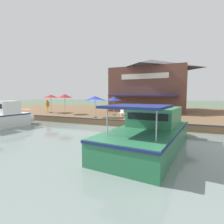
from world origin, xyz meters
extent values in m
plane|color=#4C5B47|center=(0.00, 0.00, 0.00)|extent=(220.00, 220.00, 0.00)
cube|color=brown|center=(-11.00, 0.00, 0.30)|extent=(22.00, 56.00, 0.60)
cube|color=#2D2D33|center=(-0.10, 0.00, 0.65)|extent=(0.20, 50.40, 0.10)
cube|color=brown|center=(-13.49, 2.25, 3.74)|extent=(9.76, 10.46, 6.29)
pyramid|color=#4C474C|center=(-13.49, 2.25, 7.71)|extent=(10.25, 10.99, 1.65)
cube|color=navy|center=(-7.71, 2.25, 2.90)|extent=(1.80, 8.89, 0.16)
cube|color=silver|center=(-8.57, 2.25, 5.47)|extent=(0.08, 6.28, 0.70)
cylinder|color=#B7B7B7|center=(-4.04, -9.53, 1.75)|extent=(0.06, 0.06, 2.31)
cylinder|color=#2D2D33|center=(-4.04, -9.53, 0.63)|extent=(0.36, 0.36, 0.06)
cone|color=maroon|center=(-4.04, -9.53, 2.84)|extent=(2.06, 2.06, 0.41)
cone|color=white|center=(-4.04, -9.53, 2.86)|extent=(1.28, 1.28, 0.33)
sphere|color=white|center=(-4.04, -9.53, 3.05)|extent=(0.08, 0.08, 0.08)
cylinder|color=#B7B7B7|center=(-3.16, -6.47, 1.77)|extent=(0.06, 0.06, 2.34)
cylinder|color=#2D2D33|center=(-3.16, -6.47, 0.63)|extent=(0.36, 0.36, 0.06)
cone|color=maroon|center=(-3.16, -6.47, 2.87)|extent=(1.86, 1.86, 0.45)
cone|color=white|center=(-3.16, -6.47, 2.89)|extent=(1.15, 1.15, 0.36)
sphere|color=white|center=(-3.16, -6.47, 3.10)|extent=(0.08, 0.08, 0.08)
cylinder|color=#B7B7B7|center=(-1.51, -1.23, 1.64)|extent=(0.06, 0.06, 2.09)
cylinder|color=#2D2D33|center=(-1.51, -1.23, 0.63)|extent=(0.36, 0.36, 0.06)
cone|color=navy|center=(-1.51, -1.23, 2.62)|extent=(2.30, 2.30, 0.46)
cone|color=white|center=(-1.51, -1.23, 2.64)|extent=(1.42, 1.42, 0.37)
sphere|color=white|center=(-1.51, -1.23, 2.85)|extent=(0.08, 0.08, 0.08)
cylinder|color=#B7B7B7|center=(-4.49, -0.35, 1.60)|extent=(0.06, 0.06, 2.00)
cylinder|color=#2D2D33|center=(-4.49, -0.35, 0.63)|extent=(0.36, 0.36, 0.06)
cone|color=navy|center=(-4.49, -0.35, 2.54)|extent=(1.83, 1.83, 0.45)
cone|color=yellow|center=(-4.49, -0.35, 2.56)|extent=(1.13, 1.13, 0.36)
sphere|color=yellow|center=(-4.49, -0.35, 2.76)|extent=(0.08, 0.08, 0.08)
cube|color=white|center=(-2.69, 1.25, 0.81)|extent=(0.05, 0.05, 0.42)
cube|color=white|center=(-2.81, 0.87, 0.81)|extent=(0.05, 0.05, 0.42)
cube|color=white|center=(-3.07, 1.37, 0.81)|extent=(0.05, 0.05, 0.42)
cube|color=white|center=(-3.19, 0.99, 0.81)|extent=(0.05, 0.05, 0.42)
cube|color=white|center=(-2.94, 1.12, 1.03)|extent=(0.55, 0.55, 0.05)
cube|color=white|center=(-3.13, 1.18, 1.25)|extent=(0.17, 0.43, 0.40)
cube|color=white|center=(-4.65, 4.26, 0.81)|extent=(0.05, 0.05, 0.42)
cube|color=white|center=(-4.52, 3.89, 0.81)|extent=(0.05, 0.05, 0.42)
cube|color=white|center=(-5.03, 4.13, 0.81)|extent=(0.05, 0.05, 0.42)
cube|color=white|center=(-4.89, 3.75, 0.81)|extent=(0.05, 0.05, 0.42)
cube|color=white|center=(-4.77, 4.01, 1.03)|extent=(0.56, 0.56, 0.05)
cube|color=white|center=(-4.96, 3.94, 1.25)|extent=(0.18, 0.43, 0.40)
cube|color=white|center=(-2.37, 4.35, 0.81)|extent=(0.04, 0.04, 0.42)
cube|color=white|center=(-2.33, 3.95, 0.81)|extent=(0.04, 0.04, 0.42)
cube|color=white|center=(-2.77, 4.31, 0.81)|extent=(0.04, 0.04, 0.42)
cube|color=white|center=(-2.73, 3.91, 0.81)|extent=(0.04, 0.04, 0.42)
cube|color=white|center=(-2.55, 4.13, 1.03)|extent=(0.48, 0.48, 0.05)
cube|color=white|center=(-2.75, 4.11, 1.25)|extent=(0.08, 0.44, 0.40)
cylinder|color=gold|center=(-3.74, -9.85, 1.01)|extent=(0.13, 0.13, 0.83)
cylinder|color=gold|center=(-3.84, -9.98, 1.01)|extent=(0.13, 0.13, 0.83)
cylinder|color=orange|center=(-3.79, -9.91, 1.75)|extent=(0.48, 0.48, 0.65)
sphere|color=#9E7051|center=(-3.79, -9.91, 2.19)|extent=(0.22, 0.22, 0.22)
cube|color=#287047|center=(5.50, 5.85, 0.63)|extent=(7.57, 3.72, 1.10)
ellipsoid|color=#287047|center=(1.87, 6.21, 0.63)|extent=(2.85, 3.10, 1.10)
cube|color=navy|center=(5.50, 5.85, 1.10)|extent=(7.66, 3.77, 0.10)
cube|color=#337A51|center=(4.22, 5.98, 1.69)|extent=(3.52, 2.72, 1.00)
cube|color=black|center=(5.84, 5.81, 1.81)|extent=(0.27, 2.10, 0.35)
cube|color=navy|center=(7.22, 5.68, 2.40)|extent=(2.80, 2.80, 0.11)
cylinder|color=silver|center=(8.08, 6.65, 1.79)|extent=(0.05, 0.05, 1.21)
cylinder|color=silver|center=(7.87, 4.55, 1.79)|extent=(0.05, 0.05, 1.21)
ellipsoid|color=white|center=(2.23, -7.14, 0.67)|extent=(1.93, 1.88, 1.17)
cube|color=white|center=(3.88, -7.27, 1.83)|extent=(1.80, 1.60, 1.16)
cylinder|color=silver|center=(2.02, -7.13, 1.55)|extent=(0.15, 1.47, 0.04)
cylinder|color=#473323|center=(-0.35, 2.82, 1.04)|extent=(0.18, 0.18, 0.88)
cylinder|color=#2D2D33|center=(-0.35, 2.82, 1.50)|extent=(0.22, 0.22, 0.04)
cylinder|color=brown|center=(-17.11, 0.95, 2.25)|extent=(0.43, 0.43, 3.30)
sphere|color=#285623|center=(-17.11, 0.95, 5.58)|extent=(4.49, 4.49, 4.49)
sphere|color=#285623|center=(-16.21, 0.28, 5.13)|extent=(3.14, 3.14, 3.14)
camera|label=1|loc=(14.55, 7.67, 2.84)|focal=28.00mm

